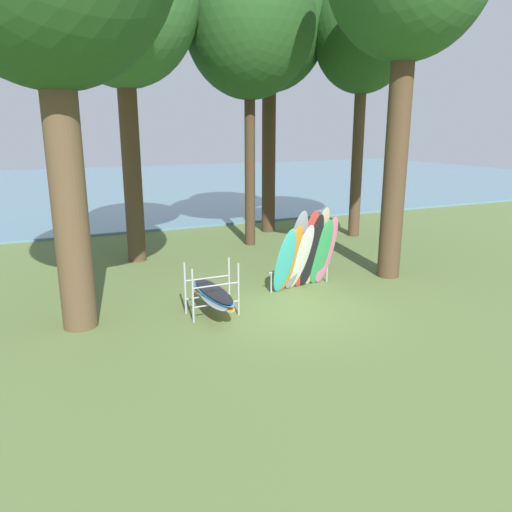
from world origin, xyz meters
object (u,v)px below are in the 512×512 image
Objects in this scene: board_storage_rack at (213,294)px; tree_deep_back at (249,21)px; leaning_board_pile at (307,253)px; tree_far_left_back at (363,37)px; tree_far_right_back at (270,25)px.

tree_deep_back is at bearing 59.26° from board_storage_rack.
tree_deep_back reaches higher than leaning_board_pile.
tree_far_left_back is 4.25× the size of leaning_board_pile.
tree_far_right_back is at bearing 141.27° from tree_far_left_back.
tree_far_left_back is 4.56× the size of board_storage_rack.
tree_far_right_back is at bearing 48.78° from tree_deep_back.
tree_deep_back is at bearing 81.70° from leaning_board_pile.
tree_far_left_back reaches higher than leaning_board_pile.
tree_far_left_back reaches higher than board_storage_rack.
tree_deep_back is (-4.47, 0.31, 0.22)m from tree_far_left_back.
tree_far_right_back reaches higher than leaning_board_pile.
leaning_board_pile is 2.98m from board_storage_rack.
tree_deep_back is 8.75m from leaning_board_pile.
tree_far_left_back is at bearing -3.91° from tree_deep_back.
tree_far_right_back is 12.33m from board_storage_rack.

